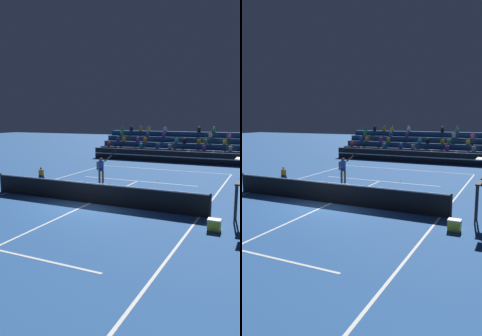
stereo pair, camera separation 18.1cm
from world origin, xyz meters
The scene contains 9 objects.
ground_plane centered at (0.00, 0.00, 0.00)m, with size 120.00×120.00×0.00m, color #285699.
court_lines centered at (0.00, 0.00, 0.00)m, with size 11.10×23.90×0.01m.
tennis_net centered at (0.00, 0.00, 0.54)m, with size 12.00×0.10×1.10m.
sponsor_banner_wall centered at (0.00, 16.67, 0.55)m, with size 18.00×0.26×1.10m.
bleacher_stand centered at (-0.01, 20.48, 1.02)m, with size 18.73×4.75×3.38m.
ball_kid_courtside centered at (-6.48, 4.29, 0.33)m, with size 0.30×0.36×0.84m.
tennis_player centered at (-1.83, 4.63, 0.98)m, with size 1.26×0.67×2.25m.
tennis_ball centered at (1.31, 6.90, 0.03)m, with size 0.07×0.07×0.07m, color #C6DB33.
equipment_cooler centered at (6.36, -1.48, 0.23)m, with size 0.50×0.38×0.45m.
Camera 1 is at (8.20, -13.96, 4.31)m, focal length 35.00 mm.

